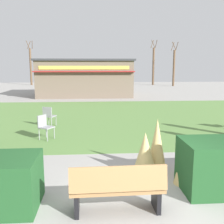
% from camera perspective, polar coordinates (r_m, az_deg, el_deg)
% --- Properties ---
extents(ground_plane, '(80.00, 80.00, 0.00)m').
position_cam_1_polar(ground_plane, '(5.05, 4.68, -21.46)').
color(ground_plane, '#999691').
extents(lawn_patch, '(36.00, 12.00, 0.01)m').
position_cam_1_polar(lawn_patch, '(13.88, -1.13, -0.98)').
color(lawn_patch, '#5B8442').
rests_on(lawn_patch, ground_plane).
extents(park_bench, '(1.71, 0.56, 0.95)m').
position_cam_1_polar(park_bench, '(4.86, 1.23, -16.32)').
color(park_bench, '#9E7547').
rests_on(park_bench, ground_plane).
extents(ornamental_grass_behind_left, '(0.51, 0.51, 1.34)m').
position_cam_1_polar(ornamental_grass_behind_left, '(6.76, 9.78, -7.07)').
color(ornamental_grass_behind_left, tan).
rests_on(ornamental_grass_behind_left, ground_plane).
extents(ornamental_grass_behind_right, '(0.63, 0.63, 1.07)m').
position_cam_1_polar(ornamental_grass_behind_right, '(6.47, 7.23, -9.04)').
color(ornamental_grass_behind_right, tan).
rests_on(ornamental_grass_behind_right, ground_plane).
extents(ornamental_grass_behind_center, '(0.52, 0.52, 1.09)m').
position_cam_1_polar(ornamental_grass_behind_center, '(6.18, 15.85, -10.17)').
color(ornamental_grass_behind_center, tan).
rests_on(ornamental_grass_behind_center, ground_plane).
extents(ornamental_grass_behind_far, '(0.79, 0.79, 1.10)m').
position_cam_1_polar(ornamental_grass_behind_far, '(6.50, 17.51, -9.22)').
color(ornamental_grass_behind_far, tan).
rests_on(ornamental_grass_behind_far, ground_plane).
extents(food_kiosk, '(8.37, 5.23, 3.24)m').
position_cam_1_polar(food_kiosk, '(23.80, -5.82, 7.47)').
color(food_kiosk, '#6B5B4C').
rests_on(food_kiosk, ground_plane).
extents(cafe_chair_west, '(0.57, 0.57, 0.89)m').
position_cam_1_polar(cafe_chair_west, '(11.83, -13.66, -0.59)').
color(cafe_chair_west, gray).
rests_on(cafe_chair_west, ground_plane).
extents(cafe_chair_center, '(0.61, 0.61, 0.89)m').
position_cam_1_polar(cafe_chair_center, '(9.81, -14.53, -2.76)').
color(cafe_chair_center, gray).
rests_on(cafe_chair_center, ground_plane).
extents(parked_car_west_slot, '(4.30, 2.25, 1.20)m').
position_cam_1_polar(parked_car_west_slot, '(31.28, -10.93, 6.11)').
color(parked_car_west_slot, '#B7BABF').
rests_on(parked_car_west_slot, ground_plane).
extents(tree_left_bg, '(0.91, 0.96, 6.29)m').
position_cam_1_polar(tree_left_bg, '(38.03, 9.02, 10.03)').
color(tree_left_bg, brown).
rests_on(tree_left_bg, ground_plane).
extents(tree_right_bg, '(0.91, 0.96, 6.18)m').
position_cam_1_polar(tree_right_bg, '(39.32, -17.33, 9.62)').
color(tree_right_bg, brown).
rests_on(tree_right_bg, ground_plane).
extents(tree_center_bg, '(0.91, 0.96, 5.85)m').
position_cam_1_polar(tree_center_bg, '(36.60, 13.36, 9.55)').
color(tree_center_bg, brown).
rests_on(tree_center_bg, ground_plane).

